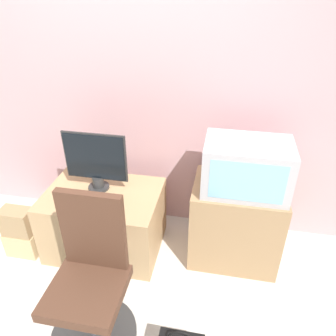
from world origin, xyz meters
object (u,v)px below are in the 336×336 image
(crt_tv, at_px, (247,167))
(office_chair, at_px, (91,286))
(keyboard, at_px, (89,198))
(cardboard_box_lower, at_px, (24,242))
(main_monitor, at_px, (96,161))
(mouse, at_px, (117,201))

(crt_tv, distance_m, office_chair, 1.32)
(keyboard, height_order, office_chair, office_chair)
(cardboard_box_lower, bearing_deg, office_chair, -31.90)
(keyboard, xyz_separation_m, crt_tv, (1.17, 0.16, 0.32))
(main_monitor, relative_size, keyboard, 1.56)
(main_monitor, height_order, cardboard_box_lower, main_monitor)
(office_chair, distance_m, cardboard_box_lower, 1.07)
(keyboard, bearing_deg, mouse, -2.91)
(mouse, bearing_deg, crt_tv, 10.34)
(crt_tv, bearing_deg, office_chair, -137.25)
(crt_tv, relative_size, cardboard_box_lower, 2.24)
(keyboard, relative_size, cardboard_box_lower, 1.20)
(main_monitor, distance_m, crt_tv, 1.16)
(mouse, relative_size, office_chair, 0.06)
(crt_tv, bearing_deg, mouse, -169.66)
(crt_tv, bearing_deg, cardboard_box_lower, -170.66)
(mouse, bearing_deg, cardboard_box_lower, -171.80)
(office_chair, bearing_deg, mouse, 93.50)
(crt_tv, bearing_deg, keyboard, -172.22)
(keyboard, bearing_deg, cardboard_box_lower, -167.68)
(keyboard, height_order, crt_tv, crt_tv)
(main_monitor, bearing_deg, crt_tv, 0.11)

